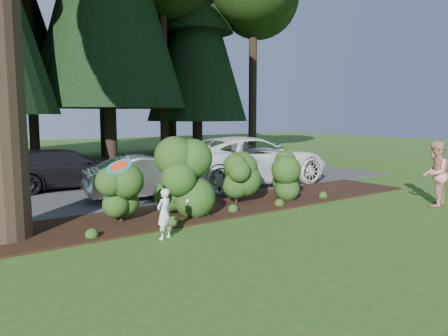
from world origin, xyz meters
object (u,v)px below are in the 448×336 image
at_px(car_dark_suv, 65,168).
at_px(adult, 435,174).
at_px(frisbee, 119,166).
at_px(child, 164,214).
at_px(car_white_suv, 248,160).
at_px(car_silver_wagon, 151,177).

xyz_separation_m(car_dark_suv, adult, (7.77, -9.27, 0.21)).
distance_m(adult, frisbee, 9.02).
bearing_deg(adult, child, -27.75).
relative_size(car_white_suv, child, 5.92).
bearing_deg(adult, car_silver_wagon, -59.57).
distance_m(car_silver_wagon, child, 4.53).
bearing_deg(frisbee, child, -3.87).
xyz_separation_m(car_silver_wagon, frisbee, (-2.70, -4.12, 0.93)).
xyz_separation_m(car_white_suv, car_dark_suv, (-5.85, 3.14, -0.20)).
distance_m(car_silver_wagon, car_white_suv, 4.25).
height_order(car_silver_wagon, adult, adult).
distance_m(car_white_suv, adult, 6.42).
xyz_separation_m(car_white_suv, adult, (1.91, -6.13, 0.02)).
bearing_deg(car_silver_wagon, child, 167.06).
distance_m(car_dark_suv, child, 7.68).
bearing_deg(frisbee, adult, -10.59).
bearing_deg(car_silver_wagon, car_white_suv, -75.30).
bearing_deg(car_silver_wagon, car_dark_suv, 34.66).
xyz_separation_m(car_dark_suv, child, (-0.12, -7.68, -0.18)).
relative_size(car_silver_wagon, child, 3.70).
height_order(adult, frisbee, adult).
bearing_deg(child, car_white_suv, -161.19).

